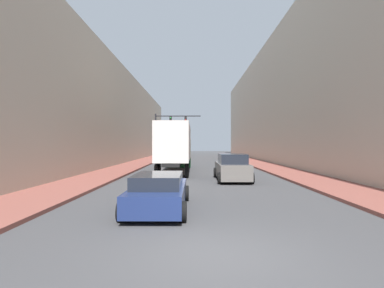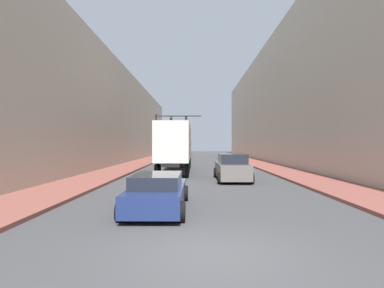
{
  "view_description": "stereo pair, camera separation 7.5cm",
  "coord_description": "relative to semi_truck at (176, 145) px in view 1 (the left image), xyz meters",
  "views": [
    {
      "loc": [
        -0.46,
        -6.48,
        2.39
      ],
      "look_at": [
        -0.62,
        14.64,
        2.41
      ],
      "focal_mm": 28.0,
      "sensor_mm": 36.0,
      "label": 1
    },
    {
      "loc": [
        -0.39,
        -6.48,
        2.39
      ],
      "look_at": [
        -0.62,
        14.64,
        2.41
      ],
      "focal_mm": 28.0,
      "sensor_mm": 36.0,
      "label": 2
    }
  ],
  "objects": [
    {
      "name": "suv_car",
      "position": [
        4.09,
        -6.66,
        -1.45
      ],
      "size": [
        2.15,
        4.94,
        1.76
      ],
      "color": "slate",
      "rests_on": "ground"
    },
    {
      "name": "sidewalk_left",
      "position": [
        -5.18,
        10.06,
        -2.21
      ],
      "size": [
        3.32,
        80.0,
        0.15
      ],
      "color": "brown",
      "rests_on": "ground"
    },
    {
      "name": "semi_truck",
      "position": [
        0.0,
        0.0,
        0.0
      ],
      "size": [
        2.46,
        12.66,
        4.01
      ],
      "color": "silver",
      "rests_on": "ground"
    },
    {
      "name": "building_left",
      "position": [
        -9.84,
        10.06,
        3.62
      ],
      "size": [
        6.0,
        80.0,
        11.82
      ],
      "color": "#BCB29E",
      "rests_on": "ground"
    },
    {
      "name": "sidewalk_right",
      "position": [
        9.32,
        10.06,
        -2.21
      ],
      "size": [
        3.32,
        80.0,
        0.15
      ],
      "color": "brown",
      "rests_on": "ground"
    },
    {
      "name": "building_right",
      "position": [
        13.98,
        10.06,
        5.59
      ],
      "size": [
        6.0,
        80.0,
        15.75
      ],
      "color": "#BCB29E",
      "rests_on": "ground"
    },
    {
      "name": "traffic_signal_gantry",
      "position": [
        -2.01,
        12.09,
        2.08
      ],
      "size": [
        5.91,
        0.35,
        6.33
      ],
      "color": "black",
      "rests_on": "ground"
    },
    {
      "name": "ground_plane",
      "position": [
        2.07,
        -19.94,
        -2.29
      ],
      "size": [
        200.0,
        200.0,
        0.0
      ],
      "primitive_type": "plane",
      "color": "#424244"
    },
    {
      "name": "sedan_car",
      "position": [
        0.31,
        -15.52,
        -1.64
      ],
      "size": [
        2.11,
        4.78,
        1.32
      ],
      "color": "navy",
      "rests_on": "ground"
    }
  ]
}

